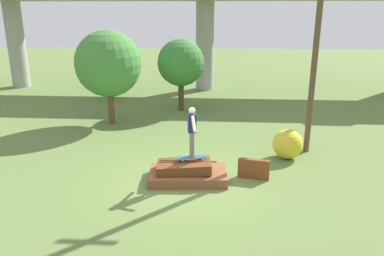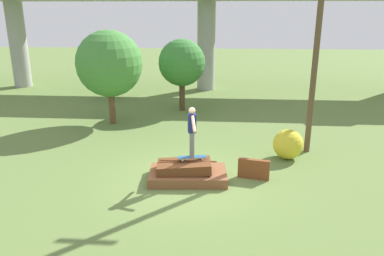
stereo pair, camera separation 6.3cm
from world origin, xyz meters
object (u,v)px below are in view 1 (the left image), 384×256
Objects in this scene: utility_pole at (317,40)px; tree_behind_right at (108,61)px; skateboard at (192,157)px; bush_yellow_flowering at (288,144)px; skater at (192,129)px; tree_behind_left at (181,63)px; tree_mid_back at (108,64)px.

utility_pole is 12.30m from tree_behind_right.
bush_yellow_flowering is (3.12, 1.90, -0.20)m from skateboard.
utility_pole is (3.93, 2.63, 2.33)m from skater.
skater is 0.42× the size of tree_behind_left.
bush_yellow_flowering is (7.07, -3.61, -2.14)m from tree_mid_back.
tree_behind_left is 1.07× the size of tree_behind_right.
tree_mid_back is at bearing 125.66° from skater.
utility_pole reaches higher than tree_behind_right.
tree_mid_back is at bearing 159.96° from utility_pole.
tree_mid_back is at bearing -73.47° from tree_behind_right.
bush_yellow_flowering is at bearing -137.90° from utility_pole.
tree_behind_left is at bearing 97.76° from skateboard.
skater reaches higher than bush_yellow_flowering.
skater is 5.27m from utility_pole.
tree_behind_right reaches higher than skater.
utility_pole is at bearing 33.80° from skateboard.
bush_yellow_flowering is at bearing -44.98° from tree_behind_right.
tree_behind_right is (-4.32, 2.40, -0.24)m from tree_behind_left.
utility_pole is 1.85× the size of tree_mid_back.
bush_yellow_flowering is at bearing -27.04° from tree_mid_back.
tree_behind_left is (-1.09, 8.02, 1.67)m from skateboard.
skateboard is 0.24× the size of tree_behind_left.
skateboard is 8.27m from tree_behind_left.
skateboard is 0.87m from skater.
tree_behind_left is 0.87× the size of tree_mid_back.
skater is at bearing -62.56° from tree_behind_right.
skater is 8.14m from tree_behind_left.
skater is 0.20× the size of utility_pole.
skateboard is 0.21× the size of tree_mid_back.
utility_pole is at bearing -39.83° from tree_behind_right.
skateboard is at bearing -62.56° from tree_behind_right.
tree_mid_back reaches higher than skater.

